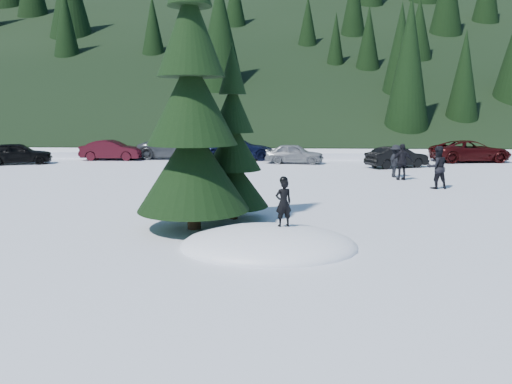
{
  "coord_description": "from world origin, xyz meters",
  "views": [
    {
      "loc": [
        0.33,
        -12.11,
        3.4
      ],
      "look_at": [
        -0.41,
        1.73,
        1.1
      ],
      "focal_mm": 35.0,
      "sensor_mm": 36.0,
      "label": 1
    }
  ],
  "objects_px": {
    "adult_0": "(437,167)",
    "car_5": "(397,157)",
    "child_skier": "(283,203)",
    "car_3": "(236,149)",
    "adult_1": "(402,162)",
    "adult_2": "(396,161)",
    "spruce_tall": "(192,112)",
    "spruce_short": "(233,152)",
    "car_2": "(178,148)",
    "car_1": "(112,150)",
    "car_6": "(471,151)",
    "car_4": "(294,154)",
    "car_0": "(17,153)"
  },
  "relations": [
    {
      "from": "spruce_tall",
      "to": "adult_0",
      "type": "relative_size",
      "value": 4.66
    },
    {
      "from": "adult_1",
      "to": "spruce_short",
      "type": "bearing_deg",
      "value": 43.35
    },
    {
      "from": "adult_2",
      "to": "car_1",
      "type": "xyz_separation_m",
      "value": [
        -17.31,
        7.82,
        -0.15
      ]
    },
    {
      "from": "adult_0",
      "to": "car_6",
      "type": "height_order",
      "value": "adult_0"
    },
    {
      "from": "spruce_short",
      "to": "car_2",
      "type": "height_order",
      "value": "spruce_short"
    },
    {
      "from": "adult_1",
      "to": "car_5",
      "type": "height_order",
      "value": "adult_1"
    },
    {
      "from": "adult_0",
      "to": "car_5",
      "type": "distance_m",
      "value": 7.96
    },
    {
      "from": "adult_1",
      "to": "car_3",
      "type": "bearing_deg",
      "value": -54.2
    },
    {
      "from": "adult_2",
      "to": "adult_0",
      "type": "bearing_deg",
      "value": -176.61
    },
    {
      "from": "spruce_tall",
      "to": "car_4",
      "type": "xyz_separation_m",
      "value": [
        3.29,
        17.85,
        -2.69
      ]
    },
    {
      "from": "adult_0",
      "to": "car_4",
      "type": "bearing_deg",
      "value": -69.06
    },
    {
      "from": "spruce_short",
      "to": "car_4",
      "type": "xyz_separation_m",
      "value": [
        2.29,
        16.45,
        -1.48
      ]
    },
    {
      "from": "car_1",
      "to": "car_5",
      "type": "xyz_separation_m",
      "value": [
        18.33,
        -3.48,
        -0.06
      ]
    },
    {
      "from": "car_4",
      "to": "car_5",
      "type": "height_order",
      "value": "car_4"
    },
    {
      "from": "car_3",
      "to": "car_4",
      "type": "relative_size",
      "value": 1.44
    },
    {
      "from": "spruce_short",
      "to": "adult_1",
      "type": "relative_size",
      "value": 3.04
    },
    {
      "from": "car_3",
      "to": "adult_1",
      "type": "bearing_deg",
      "value": -143.89
    },
    {
      "from": "adult_2",
      "to": "car_3",
      "type": "xyz_separation_m",
      "value": [
        -8.89,
        8.41,
        -0.05
      ]
    },
    {
      "from": "car_2",
      "to": "car_6",
      "type": "xyz_separation_m",
      "value": [
        19.58,
        -1.16,
        -0.06
      ]
    },
    {
      "from": "spruce_tall",
      "to": "adult_0",
      "type": "height_order",
      "value": "spruce_tall"
    },
    {
      "from": "child_skier",
      "to": "car_3",
      "type": "bearing_deg",
      "value": -105.45
    },
    {
      "from": "adult_1",
      "to": "adult_0",
      "type": "bearing_deg",
      "value": 100.99
    },
    {
      "from": "spruce_tall",
      "to": "car_0",
      "type": "distance_m",
      "value": 21.8
    },
    {
      "from": "car_2",
      "to": "car_5",
      "type": "distance_m",
      "value": 14.79
    },
    {
      "from": "car_2",
      "to": "car_4",
      "type": "relative_size",
      "value": 1.49
    },
    {
      "from": "car_3",
      "to": "child_skier",
      "type": "bearing_deg",
      "value": -178.95
    },
    {
      "from": "car_2",
      "to": "car_3",
      "type": "relative_size",
      "value": 1.03
    },
    {
      "from": "spruce_tall",
      "to": "car_2",
      "type": "distance_m",
      "value": 21.29
    },
    {
      "from": "spruce_tall",
      "to": "spruce_short",
      "type": "distance_m",
      "value": 2.11
    },
    {
      "from": "car_0",
      "to": "car_1",
      "type": "bearing_deg",
      "value": -80.47
    },
    {
      "from": "spruce_tall",
      "to": "spruce_short",
      "type": "xyz_separation_m",
      "value": [
        1.0,
        1.4,
        -1.22
      ]
    },
    {
      "from": "adult_2",
      "to": "child_skier",
      "type": "bearing_deg",
      "value": 145.04
    },
    {
      "from": "adult_0",
      "to": "car_4",
      "type": "distance_m",
      "value": 11.58
    },
    {
      "from": "child_skier",
      "to": "car_3",
      "type": "distance_m",
      "value": 21.75
    },
    {
      "from": "child_skier",
      "to": "car_5",
      "type": "distance_m",
      "value": 18.68
    },
    {
      "from": "spruce_short",
      "to": "adult_0",
      "type": "distance_m",
      "value": 10.54
    },
    {
      "from": "car_3",
      "to": "car_6",
      "type": "bearing_deg",
      "value": -99.31
    },
    {
      "from": "car_1",
      "to": "car_3",
      "type": "height_order",
      "value": "car_3"
    },
    {
      "from": "car_6",
      "to": "adult_0",
      "type": "bearing_deg",
      "value": 145.46
    },
    {
      "from": "car_3",
      "to": "car_6",
      "type": "relative_size",
      "value": 1.05
    },
    {
      "from": "car_2",
      "to": "adult_0",
      "type": "bearing_deg",
      "value": -130.79
    },
    {
      "from": "spruce_tall",
      "to": "adult_0",
      "type": "xyz_separation_m",
      "value": [
        9.21,
        7.9,
        -2.4
      ]
    },
    {
      "from": "car_0",
      "to": "car_2",
      "type": "height_order",
      "value": "car_2"
    },
    {
      "from": "adult_1",
      "to": "car_2",
      "type": "xyz_separation_m",
      "value": [
        -13.07,
        10.11,
        -0.12
      ]
    },
    {
      "from": "adult_1",
      "to": "adult_2",
      "type": "xyz_separation_m",
      "value": [
        -0.09,
        1.04,
        -0.06
      ]
    },
    {
      "from": "car_0",
      "to": "adult_2",
      "type": "bearing_deg",
      "value": -122.95
    },
    {
      "from": "spruce_tall",
      "to": "adult_2",
      "type": "bearing_deg",
      "value": 54.41
    },
    {
      "from": "car_1",
      "to": "car_4",
      "type": "distance_m",
      "value": 12.44
    },
    {
      "from": "spruce_short",
      "to": "car_5",
      "type": "distance_m",
      "value": 16.72
    },
    {
      "from": "car_1",
      "to": "car_4",
      "type": "height_order",
      "value": "car_1"
    }
  ]
}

